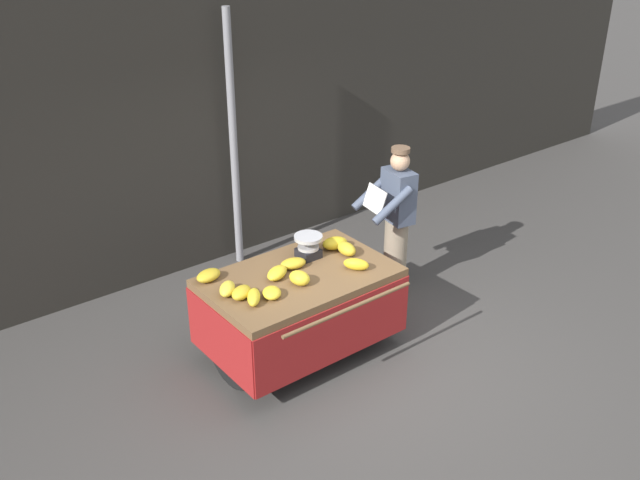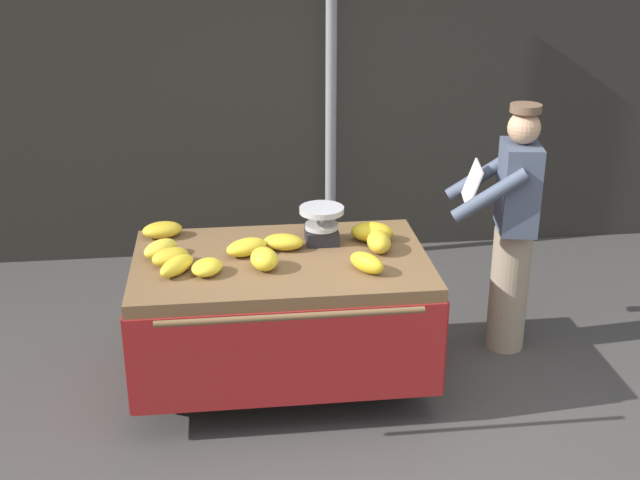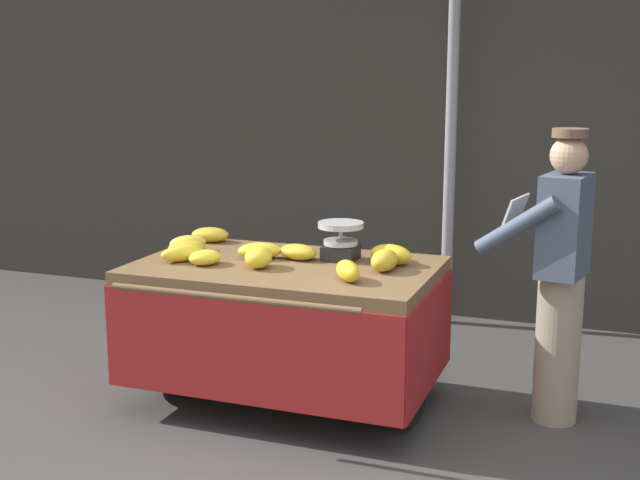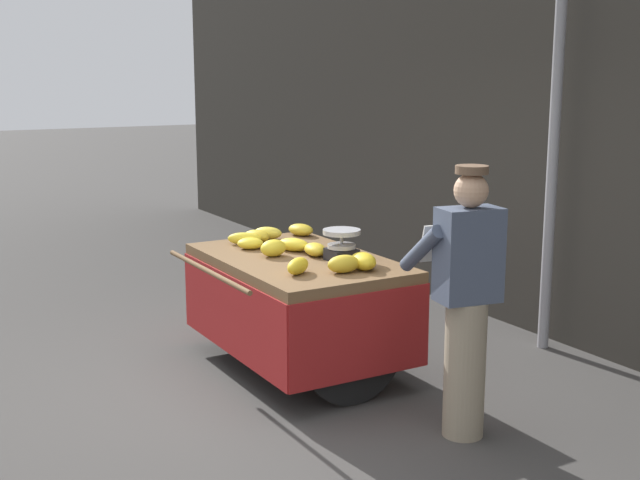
# 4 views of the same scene
# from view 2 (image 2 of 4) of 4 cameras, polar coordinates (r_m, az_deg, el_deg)

# --- Properties ---
(ground_plane) EXTENTS (60.00, 60.00, 0.00)m
(ground_plane) POSITION_cam_2_polar(r_m,az_deg,el_deg) (4.97, 2.22, -13.42)
(ground_plane) COLOR #423F3D
(back_wall) EXTENTS (16.00, 0.24, 4.24)m
(back_wall) POSITION_cam_2_polar(r_m,az_deg,el_deg) (7.04, -1.39, 15.88)
(back_wall) COLOR #2D2B26
(back_wall) RESTS_ON ground
(street_pole) EXTENTS (0.09, 0.09, 3.03)m
(street_pole) POSITION_cam_2_polar(r_m,az_deg,el_deg) (6.84, 0.76, 10.56)
(street_pole) COLOR gray
(street_pole) RESTS_ON ground
(banana_cart) EXTENTS (1.81, 1.32, 0.89)m
(banana_cart) POSITION_cam_2_polar(r_m,az_deg,el_deg) (5.13, -2.65, -3.57)
(banana_cart) COLOR brown
(banana_cart) RESTS_ON ground
(weighing_scale) EXTENTS (0.28, 0.28, 0.24)m
(weighing_scale) POSITION_cam_2_polar(r_m,az_deg,el_deg) (5.22, 0.11, 1.05)
(weighing_scale) COLOR black
(weighing_scale) RESTS_ON banana_cart
(banana_bunch_0) EXTENTS (0.26, 0.27, 0.10)m
(banana_bunch_0) POSITION_cam_2_polar(r_m,az_deg,el_deg) (5.12, -10.85, -0.59)
(banana_bunch_0) COLOR yellow
(banana_bunch_0) RESTS_ON banana_cart
(banana_bunch_1) EXTENTS (0.20, 0.24, 0.13)m
(banana_bunch_1) POSITION_cam_2_polar(r_m,az_deg,el_deg) (4.87, -3.84, -1.30)
(banana_bunch_1) COLOR yellow
(banana_bunch_1) RESTS_ON banana_cart
(banana_bunch_2) EXTENTS (0.25, 0.26, 0.09)m
(banana_bunch_2) POSITION_cam_2_polar(r_m,az_deg,el_deg) (4.84, -7.74, -1.85)
(banana_bunch_2) COLOR yellow
(banana_bunch_2) RESTS_ON banana_cart
(banana_bunch_3) EXTENTS (0.31, 0.26, 0.10)m
(banana_bunch_3) POSITION_cam_2_polar(r_m,az_deg,el_deg) (5.08, -5.04, -0.49)
(banana_bunch_3) COLOR yellow
(banana_bunch_3) RESTS_ON banana_cart
(banana_bunch_4) EXTENTS (0.24, 0.27, 0.11)m
(banana_bunch_4) POSITION_cam_2_polar(r_m,az_deg,el_deg) (4.83, 3.22, -1.57)
(banana_bunch_4) COLOR gold
(banana_bunch_4) RESTS_ON banana_cart
(banana_bunch_5) EXTENTS (0.28, 0.22, 0.10)m
(banana_bunch_5) POSITION_cam_2_polar(r_m,az_deg,el_deg) (5.42, -10.74, 0.68)
(banana_bunch_5) COLOR gold
(banana_bunch_5) RESTS_ON banana_cart
(banana_bunch_6) EXTENTS (0.16, 0.25, 0.13)m
(banana_bunch_6) POSITION_cam_2_polar(r_m,az_deg,el_deg) (5.12, 4.05, -0.12)
(banana_bunch_6) COLOR gold
(banana_bunch_6) RESTS_ON banana_cart
(banana_bunch_7) EXTENTS (0.28, 0.21, 0.10)m
(banana_bunch_7) POSITION_cam_2_polar(r_m,az_deg,el_deg) (5.15, -2.50, -0.14)
(banana_bunch_7) COLOR gold
(banana_bunch_7) RESTS_ON banana_cart
(banana_bunch_8) EXTENTS (0.25, 0.29, 0.10)m
(banana_bunch_8) POSITION_cam_2_polar(r_m,az_deg,el_deg) (4.88, -9.76, -1.75)
(banana_bunch_8) COLOR yellow
(banana_bunch_8) RESTS_ON banana_cart
(banana_bunch_9) EXTENTS (0.30, 0.22, 0.12)m
(banana_bunch_9) POSITION_cam_2_polar(r_m,az_deg,el_deg) (5.27, 3.58, 0.55)
(banana_bunch_9) COLOR gold
(banana_bunch_9) RESTS_ON banana_cart
(banana_bunch_10) EXTENTS (0.27, 0.24, 0.10)m
(banana_bunch_10) POSITION_cam_2_polar(r_m,az_deg,el_deg) (5.00, -10.20, -1.15)
(banana_bunch_10) COLOR gold
(banana_bunch_10) RESTS_ON banana_cart
(vendor_person) EXTENTS (0.63, 0.58, 1.71)m
(vendor_person) POSITION_cam_2_polar(r_m,az_deg,el_deg) (5.66, 13.00, 0.72)
(vendor_person) COLOR gray
(vendor_person) RESTS_ON ground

